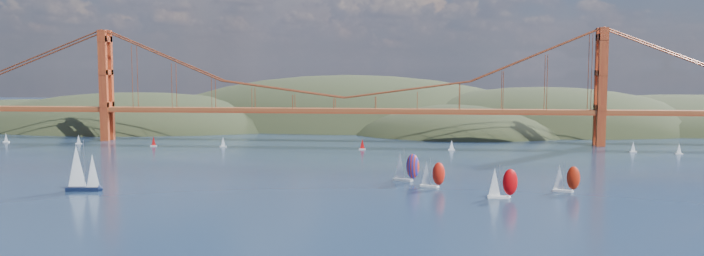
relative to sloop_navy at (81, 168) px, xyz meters
name	(u,v)px	position (x,y,z in m)	size (l,w,h in m)	color
ground	(258,233)	(65.01, -45.69, -6.84)	(1200.00, 1200.00, 0.00)	black
headlands	(433,146)	(109.96, 232.60, -19.30)	(725.00, 225.00, 96.00)	black
bridge	(341,76)	(63.26, 134.31, 25.39)	(552.00, 12.00, 55.00)	brown
sloop_navy	(81,168)	(0.00, 0.00, 0.00)	(10.19, 6.06, 15.50)	black
racer_0	(432,174)	(105.13, 16.03, -2.54)	(8.14, 5.39, 9.10)	white
racer_1	(502,183)	(124.61, 0.69, -2.29)	(8.38, 3.42, 9.63)	white
racer_2	(566,178)	(144.75, 12.32, -2.60)	(8.04, 5.14, 8.98)	white
racer_rwb	(406,166)	(96.86, 26.84, -1.93)	(9.25, 6.73, 10.40)	silver
distant_boat_0	(6,138)	(-100.02, 119.71, -4.44)	(3.00, 2.00, 4.70)	silver
distant_boat_1	(79,139)	(-61.00, 115.98, -4.44)	(3.00, 2.00, 4.70)	silver
distant_boat_2	(154,141)	(-21.86, 110.92, -4.44)	(3.00, 2.00, 4.70)	silver
distant_boat_3	(223,142)	(10.98, 111.78, -4.44)	(3.00, 2.00, 4.70)	silver
distant_boat_4	(633,147)	(193.39, 110.19, -4.44)	(3.00, 2.00, 4.70)	silver
distant_boat_5	(679,149)	(210.82, 105.56, -4.44)	(3.00, 2.00, 4.70)	silver
distant_boat_8	(452,145)	(115.43, 109.44, -4.44)	(3.00, 2.00, 4.70)	silver
distant_boat_9	(362,144)	(75.75, 108.69, -4.44)	(3.00, 2.00, 4.70)	silver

